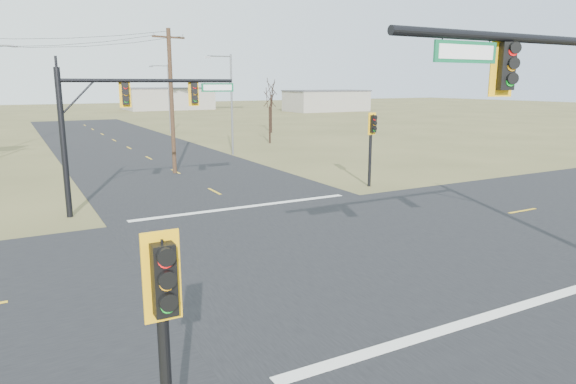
% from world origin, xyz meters
% --- Properties ---
extents(ground, '(320.00, 320.00, 0.00)m').
position_xyz_m(ground, '(0.00, 0.00, 0.00)').
color(ground, olive).
rests_on(ground, ground).
extents(road_ew, '(160.00, 14.00, 0.02)m').
position_xyz_m(road_ew, '(0.00, 0.00, 0.01)').
color(road_ew, black).
rests_on(road_ew, ground).
extents(road_ns, '(14.00, 160.00, 0.02)m').
position_xyz_m(road_ns, '(0.00, 0.00, 0.01)').
color(road_ns, black).
rests_on(road_ns, ground).
extents(stop_bar_near, '(12.00, 0.40, 0.01)m').
position_xyz_m(stop_bar_near, '(0.00, -7.50, 0.03)').
color(stop_bar_near, silver).
rests_on(stop_bar_near, road_ns).
extents(stop_bar_far, '(12.00, 0.40, 0.01)m').
position_xyz_m(stop_bar_far, '(0.00, 7.50, 0.03)').
color(stop_bar_far, silver).
rests_on(stop_bar_far, road_ns).
extents(mast_arm_far, '(8.84, 0.52, 7.08)m').
position_xyz_m(mast_arm_far, '(-5.28, 9.83, 5.11)').
color(mast_arm_far, black).
rests_on(mast_arm_far, ground).
extents(pedestal_signal_ne, '(0.56, 0.50, 4.62)m').
position_xyz_m(pedestal_signal_ne, '(9.16, 8.80, 3.34)').
color(pedestal_signal_ne, black).
rests_on(pedestal_signal_ne, ground).
extents(pedestal_signal_sw, '(0.56, 0.49, 4.35)m').
position_xyz_m(pedestal_signal_sw, '(-8.78, -9.55, 3.19)').
color(pedestal_signal_sw, black).
rests_on(pedestal_signal_sw, ground).
extents(utility_pole_near, '(2.41, 0.70, 10.03)m').
position_xyz_m(utility_pole_near, '(-0.21, 19.43, 5.19)').
color(utility_pole_near, '#432E1D').
rests_on(utility_pole_near, ground).
extents(streetlight_a, '(2.48, 0.40, 8.83)m').
position_xyz_m(streetlight_a, '(7.04, 26.51, 4.96)').
color(streetlight_a, slate).
rests_on(streetlight_a, ground).
extents(streetlight_b, '(2.41, 0.23, 8.68)m').
position_xyz_m(streetlight_b, '(7.84, 49.16, 4.87)').
color(streetlight_b, slate).
rests_on(streetlight_b, ground).
extents(bare_tree_c, '(3.45, 3.45, 6.22)m').
position_xyz_m(bare_tree_c, '(14.31, 33.11, 4.88)').
color(bare_tree_c, black).
rests_on(bare_tree_c, ground).
extents(bare_tree_d, '(3.23, 3.23, 7.40)m').
position_xyz_m(bare_tree_d, '(19.81, 43.65, 5.96)').
color(bare_tree_d, black).
rests_on(bare_tree_d, ground).
extents(warehouse_mid, '(20.00, 12.00, 5.00)m').
position_xyz_m(warehouse_mid, '(25.00, 110.00, 2.50)').
color(warehouse_mid, gray).
rests_on(warehouse_mid, ground).
extents(warehouse_right, '(18.00, 10.00, 4.50)m').
position_xyz_m(warehouse_right, '(55.00, 85.00, 2.25)').
color(warehouse_right, gray).
rests_on(warehouse_right, ground).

